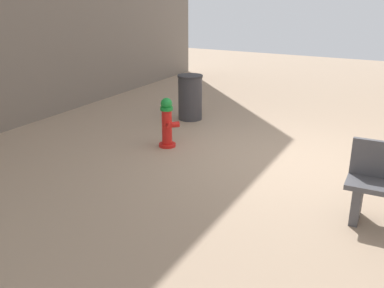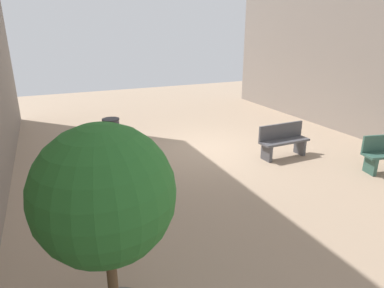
{
  "view_description": "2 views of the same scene",
  "coord_description": "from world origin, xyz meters",
  "px_view_note": "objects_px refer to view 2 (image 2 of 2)",
  "views": [
    {
      "loc": [
        -1.61,
        6.34,
        2.57
      ],
      "look_at": [
        1.06,
        1.33,
        0.53
      ],
      "focal_mm": 40.09,
      "sensor_mm": 36.0,
      "label": 1
    },
    {
      "loc": [
        4.21,
        8.51,
        3.48
      ],
      "look_at": [
        1.15,
        1.62,
        0.87
      ],
      "focal_mm": 31.01,
      "sensor_mm": 36.0,
      "label": 2
    }
  ],
  "objects_px": {
    "trash_bin": "(112,133)",
    "fire_hydrant": "(141,150)",
    "planter_tree": "(106,211)",
    "bench_near": "(283,140)"
  },
  "relations": [
    {
      "from": "planter_tree",
      "to": "trash_bin",
      "type": "bearing_deg",
      "value": -100.7
    },
    {
      "from": "planter_tree",
      "to": "bench_near",
      "type": "bearing_deg",
      "value": -143.26
    },
    {
      "from": "bench_near",
      "to": "planter_tree",
      "type": "height_order",
      "value": "planter_tree"
    },
    {
      "from": "fire_hydrant",
      "to": "planter_tree",
      "type": "relative_size",
      "value": 0.32
    },
    {
      "from": "bench_near",
      "to": "fire_hydrant",
      "type": "bearing_deg",
      "value": -15.09
    },
    {
      "from": "trash_bin",
      "to": "fire_hydrant",
      "type": "bearing_deg",
      "value": 105.07
    },
    {
      "from": "fire_hydrant",
      "to": "planter_tree",
      "type": "distance_m",
      "value": 5.7
    },
    {
      "from": "planter_tree",
      "to": "fire_hydrant",
      "type": "bearing_deg",
      "value": -108.52
    },
    {
      "from": "fire_hydrant",
      "to": "bench_near",
      "type": "height_order",
      "value": "bench_near"
    },
    {
      "from": "fire_hydrant",
      "to": "trash_bin",
      "type": "height_order",
      "value": "trash_bin"
    }
  ]
}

